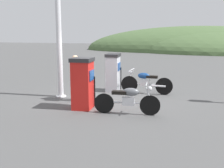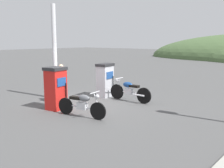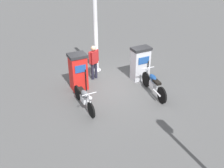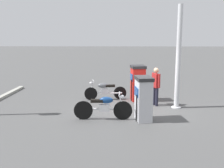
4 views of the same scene
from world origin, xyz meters
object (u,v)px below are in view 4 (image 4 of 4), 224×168
(canopy_support_pole, at_px, (178,59))
(motorcycle_near_pump, at_px, (105,90))
(fuel_pump_far, at_px, (143,98))
(attendant_person, at_px, (156,84))
(fuel_pump_near, at_px, (138,83))
(motorcycle_far_pump, at_px, (104,107))

(canopy_support_pole, bearing_deg, motorcycle_near_pump, -23.60)
(fuel_pump_far, bearing_deg, attendant_person, -109.31)
(fuel_pump_far, xyz_separation_m, motorcycle_near_pump, (1.53, -3.00, -0.34))
(motorcycle_near_pump, height_order, attendant_person, attendant_person)
(fuel_pump_near, distance_m, attendant_person, 1.13)
(fuel_pump_near, bearing_deg, motorcycle_near_pump, -4.32)
(motorcycle_far_pump, relative_size, attendant_person, 1.28)
(fuel_pump_far, xyz_separation_m, canopy_support_pole, (-1.53, -1.67, 1.22))
(fuel_pump_near, height_order, fuel_pump_far, fuel_pump_near)
(motorcycle_near_pump, relative_size, motorcycle_far_pump, 0.94)
(fuel_pump_far, height_order, attendant_person, attendant_person)
(fuel_pump_near, bearing_deg, attendant_person, 129.00)
(fuel_pump_far, distance_m, attendant_person, 2.14)
(fuel_pump_far, relative_size, motorcycle_far_pump, 0.75)
(attendant_person, xyz_separation_m, canopy_support_pole, (-0.83, 0.35, 1.08))
(motorcycle_near_pump, relative_size, canopy_support_pole, 0.47)
(motorcycle_far_pump, relative_size, canopy_support_pole, 0.50)
(canopy_support_pole, bearing_deg, fuel_pump_far, 47.40)
(motorcycle_near_pump, bearing_deg, fuel_pump_far, 116.94)
(fuel_pump_far, bearing_deg, motorcycle_far_pump, -0.66)
(motorcycle_near_pump, bearing_deg, attendant_person, 156.14)
(motorcycle_far_pump, bearing_deg, motorcycle_near_pump, -87.55)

